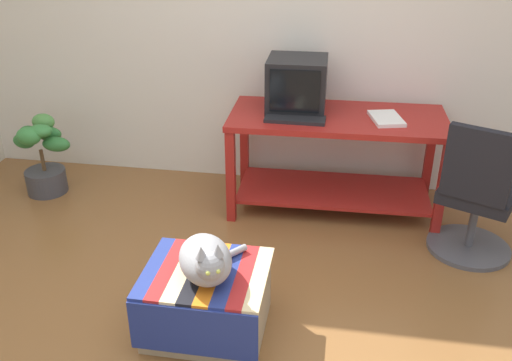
% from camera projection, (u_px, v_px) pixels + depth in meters
% --- Properties ---
extents(ground_plane, '(14.00, 14.00, 0.00)m').
position_uv_depth(ground_plane, '(214.00, 354.00, 2.76)').
color(ground_plane, brown).
extents(back_wall, '(8.00, 0.10, 2.60)m').
position_uv_depth(back_wall, '(274.00, 12.00, 3.98)').
color(back_wall, silver).
rests_on(back_wall, ground_plane).
extents(desk, '(1.48, 0.69, 0.71)m').
position_uv_depth(desk, '(336.00, 146.00, 3.88)').
color(desk, maroon).
rests_on(desk, ground_plane).
extents(tv_monitor, '(0.41, 0.40, 0.36)m').
position_uv_depth(tv_monitor, '(297.00, 85.00, 3.81)').
color(tv_monitor, black).
rests_on(tv_monitor, desk).
extents(keyboard, '(0.40, 0.15, 0.02)m').
position_uv_depth(keyboard, '(295.00, 119.00, 3.68)').
color(keyboard, black).
rests_on(keyboard, desk).
extents(book, '(0.25, 0.32, 0.03)m').
position_uv_depth(book, '(386.00, 119.00, 3.69)').
color(book, white).
rests_on(book, desk).
extents(ottoman_with_blanket, '(0.62, 0.54, 0.36)m').
position_uv_depth(ottoman_with_blanket, '(207.00, 300.00, 2.85)').
color(ottoman_with_blanket, tan).
rests_on(ottoman_with_blanket, ground_plane).
extents(cat, '(0.38, 0.48, 0.27)m').
position_uv_depth(cat, '(206.00, 260.00, 2.68)').
color(cat, gray).
rests_on(cat, ottoman_with_blanket).
extents(potted_plant, '(0.45, 0.34, 0.60)m').
position_uv_depth(potted_plant, '(43.00, 158.00, 4.18)').
color(potted_plant, '#3D3D42').
rests_on(potted_plant, ground_plane).
extents(office_chair, '(0.56, 0.56, 0.89)m').
position_uv_depth(office_chair, '(476.00, 200.00, 3.38)').
color(office_chair, '#4C4C51').
rests_on(office_chair, ground_plane).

